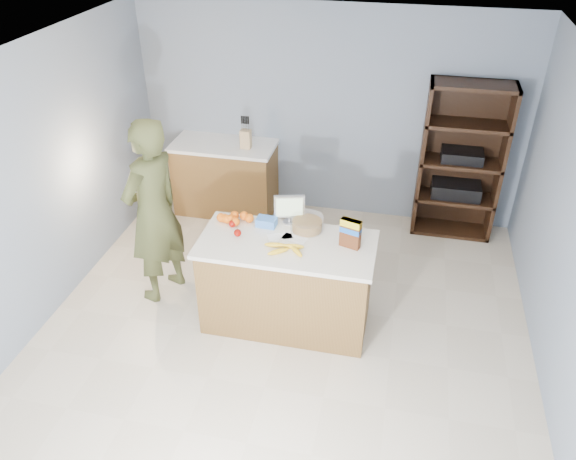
% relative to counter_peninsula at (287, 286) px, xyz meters
% --- Properties ---
extents(floor, '(4.50, 5.00, 0.02)m').
position_rel_counter_peninsula_xyz_m(floor, '(0.00, -0.30, -0.42)').
color(floor, beige).
rests_on(floor, ground).
extents(walls, '(4.52, 5.02, 2.51)m').
position_rel_counter_peninsula_xyz_m(walls, '(0.00, -0.30, 1.24)').
color(walls, gray).
rests_on(walls, ground).
extents(counter_peninsula, '(1.56, 0.76, 0.90)m').
position_rel_counter_peninsula_xyz_m(counter_peninsula, '(0.00, 0.00, 0.00)').
color(counter_peninsula, brown).
rests_on(counter_peninsula, ground).
extents(back_cabinet, '(1.24, 0.62, 0.90)m').
position_rel_counter_peninsula_xyz_m(back_cabinet, '(-1.20, 1.90, 0.04)').
color(back_cabinet, brown).
rests_on(back_cabinet, ground).
extents(shelving_unit, '(0.90, 0.40, 1.80)m').
position_rel_counter_peninsula_xyz_m(shelving_unit, '(1.55, 2.05, 0.45)').
color(shelving_unit, black).
rests_on(shelving_unit, ground).
extents(person, '(0.65, 0.79, 1.86)m').
position_rel_counter_peninsula_xyz_m(person, '(-1.33, 0.18, 0.52)').
color(person, '#404523').
rests_on(person, ground).
extents(knife_block, '(0.12, 0.10, 0.31)m').
position_rel_counter_peninsula_xyz_m(knife_block, '(-0.90, 1.85, 0.60)').
color(knife_block, tan).
rests_on(knife_block, back_cabinet).
extents(envelopes, '(0.38, 0.19, 0.00)m').
position_rel_counter_peninsula_xyz_m(envelopes, '(-0.01, 0.08, 0.49)').
color(envelopes, white).
rests_on(envelopes, counter_peninsula).
extents(bananas, '(0.37, 0.21, 0.04)m').
position_rel_counter_peninsula_xyz_m(bananas, '(0.02, -0.12, 0.51)').
color(bananas, yellow).
rests_on(bananas, counter_peninsula).
extents(apples, '(0.16, 0.21, 0.07)m').
position_rel_counter_peninsula_xyz_m(apples, '(-0.49, 0.08, 0.52)').
color(apples, '#870B04').
rests_on(apples, counter_peninsula).
extents(oranges, '(0.34, 0.20, 0.08)m').
position_rel_counter_peninsula_xyz_m(oranges, '(-0.56, 0.23, 0.53)').
color(oranges, orange).
rests_on(oranges, counter_peninsula).
extents(blue_carton, '(0.19, 0.13, 0.08)m').
position_rel_counter_peninsula_xyz_m(blue_carton, '(-0.24, 0.23, 0.52)').
color(blue_carton, blue).
rests_on(blue_carton, counter_peninsula).
extents(salad_bowl, '(0.30, 0.30, 0.13)m').
position_rel_counter_peninsula_xyz_m(salad_bowl, '(0.13, 0.25, 0.54)').
color(salad_bowl, '#267219').
rests_on(salad_bowl, counter_peninsula).
extents(tv, '(0.28, 0.12, 0.28)m').
position_rel_counter_peninsula_xyz_m(tv, '(-0.05, 0.33, 0.64)').
color(tv, silver).
rests_on(tv, counter_peninsula).
extents(cereal_box, '(0.19, 0.12, 0.27)m').
position_rel_counter_peninsula_xyz_m(cereal_box, '(0.54, 0.06, 0.64)').
color(cereal_box, '#592B14').
rests_on(cereal_box, counter_peninsula).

